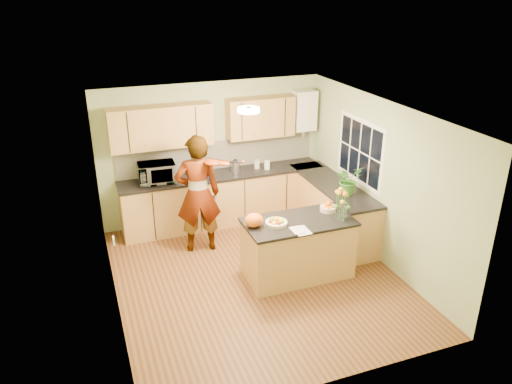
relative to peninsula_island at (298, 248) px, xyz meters
name	(u,v)px	position (x,y,z in m)	size (l,w,h in m)	color
floor	(256,277)	(-0.60, 0.14, -0.45)	(4.50, 4.50, 0.00)	#542E18
ceiling	(256,112)	(-0.60, 0.14, 2.05)	(4.00, 4.50, 0.02)	white
wall_back	(212,152)	(-0.60, 2.39, 0.80)	(4.00, 0.02, 2.50)	#97AB7A
wall_front	(335,286)	(-0.60, -2.11, 0.80)	(4.00, 0.02, 2.50)	#97AB7A
wall_left	(108,223)	(-2.60, 0.14, 0.80)	(0.02, 4.50, 2.50)	#97AB7A
wall_right	(380,182)	(1.40, 0.14, 0.80)	(0.02, 4.50, 2.50)	#97AB7A
back_counter	(224,198)	(-0.50, 2.09, 0.02)	(3.64, 0.62, 0.94)	tan
right_counter	(332,209)	(1.10, 0.99, 0.02)	(0.62, 2.24, 0.94)	tan
splashback	(218,154)	(-0.50, 2.38, 0.75)	(3.60, 0.02, 0.52)	white
upper_cabinets	(204,123)	(-0.77, 2.22, 1.40)	(3.20, 0.34, 0.70)	tan
boiler	(304,110)	(1.10, 2.23, 1.44)	(0.40, 0.30, 0.86)	white
window_right	(360,151)	(1.40, 0.74, 1.10)	(0.01, 1.30, 1.05)	white
light_switch	(114,241)	(-2.58, -0.46, 0.85)	(0.02, 0.09, 0.09)	white
ceiling_lamp	(249,110)	(-0.60, 0.44, 2.01)	(0.30, 0.30, 0.07)	#FFEABF
peninsula_island	(298,248)	(0.00, 0.00, 0.00)	(1.57, 0.81, 0.90)	tan
fruit_dish	(276,222)	(-0.35, 0.00, 0.49)	(0.31, 0.31, 0.11)	beige
orange_bowl	(328,207)	(0.55, 0.15, 0.51)	(0.24, 0.24, 0.14)	beige
flower_vase	(344,198)	(0.60, -0.18, 0.79)	(0.27, 0.27, 0.51)	silver
orange_bag	(254,220)	(-0.67, 0.05, 0.55)	(0.26, 0.22, 0.20)	orange
papers	(301,230)	(-0.10, -0.30, 0.46)	(0.21, 0.28, 0.01)	silver
violinist	(198,194)	(-1.15, 1.28, 0.52)	(0.71, 0.46, 1.94)	tan
violin	(213,162)	(-0.95, 1.06, 1.10)	(0.65, 0.26, 0.13)	#541605
microwave	(157,173)	(-1.65, 2.09, 0.66)	(0.61, 0.41, 0.34)	white
blue_box	(202,171)	(-0.88, 2.08, 0.59)	(0.27, 0.19, 0.21)	navy
kettle	(235,166)	(-0.26, 2.09, 0.60)	(0.15, 0.15, 0.28)	silver
jar_cream	(257,164)	(0.16, 2.13, 0.56)	(0.10, 0.10, 0.15)	beige
jar_white	(267,165)	(0.31, 2.03, 0.57)	(0.10, 0.10, 0.16)	white
potted_plant	(348,180)	(1.10, 0.54, 0.72)	(0.42, 0.36, 0.46)	#387627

